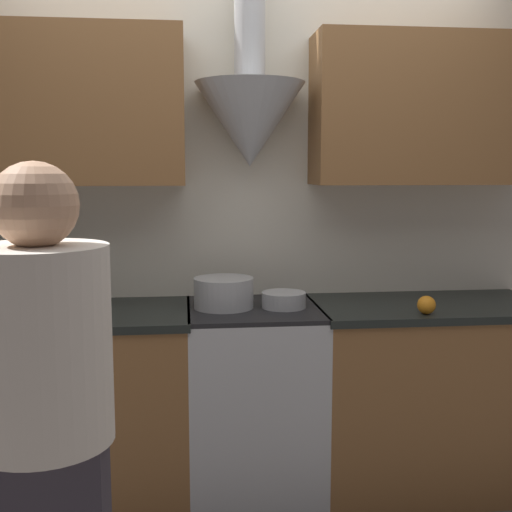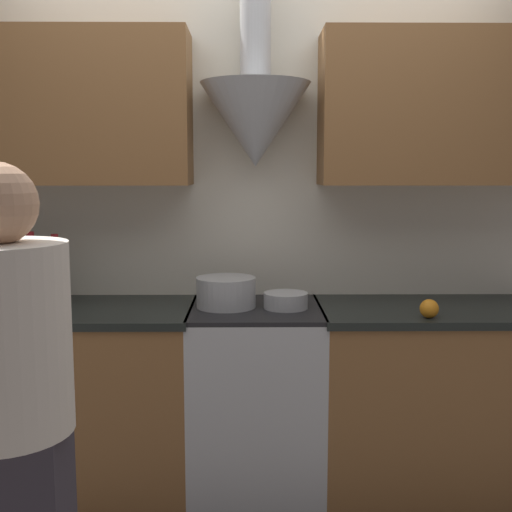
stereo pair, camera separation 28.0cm
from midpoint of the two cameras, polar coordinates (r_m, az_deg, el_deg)
The scene contains 10 objects.
wall_back at distance 3.14m, azimuth -5.03°, elevation 6.82°, with size 8.40×0.51×2.60m.
counter_left at distance 3.20m, azimuth -23.41°, elevation -12.55°, with size 1.61×0.62×0.90m.
counter_right at distance 3.22m, azimuth 12.52°, elevation -11.93°, with size 1.10×0.62×0.90m.
stove_range at distance 3.07m, azimuth -2.89°, elevation -12.73°, with size 0.60×0.60×0.90m.
wine_bottle_8 at distance 3.06m, azimuth -22.55°, elevation -2.09°, with size 0.08×0.08×0.35m.
wine_bottle_9 at distance 3.03m, azimuth -20.54°, elevation -2.19°, with size 0.07×0.07×0.33m.
stock_pot at distance 2.93m, azimuth -5.63°, elevation -3.30°, with size 0.27×0.27×0.14m.
mixing_bowl at distance 2.92m, azimuth -0.26°, elevation -3.95°, with size 0.20×0.20×0.07m.
orange_fruit at distance 2.85m, azimuth 12.23°, elevation -4.30°, with size 0.08×0.08×0.08m.
person_foreground_left at distance 1.82m, azimuth -22.63°, elevation -14.66°, with size 0.35×0.35×1.54m.
Camera 1 is at (-0.31, -2.50, 1.52)m, focal length 45.00 mm.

